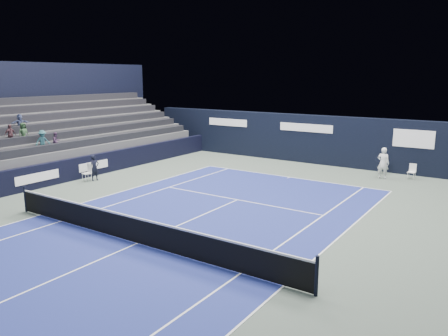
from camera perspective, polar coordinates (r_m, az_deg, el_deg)
The scene contains 12 objects.
ground at distance 16.62m, azimuth -6.39°, elevation -7.67°, with size 48.00×48.00×0.00m, color #4B594F.
court_surface at distance 15.25m, azimuth -11.30°, elevation -9.65°, with size 10.97×23.77×0.01m, color navy.
folding_chair_back_a at distance 26.88m, azimuth 20.03°, elevation 0.36°, with size 0.40×0.38×0.87m.
folding_chair_back_b at distance 26.00m, azimuth 23.36°, elevation -0.29°, with size 0.41×0.39×0.86m.
line_judge_chair at distance 24.54m, azimuth -17.35°, elevation -0.42°, with size 0.48×0.47×0.93m.
line_judge at distance 24.53m, azimuth -16.55°, elevation 0.02°, with size 0.51×0.33×1.40m, color black.
court_markings at distance 15.25m, azimuth -11.30°, elevation -9.63°, with size 11.03×23.83×0.00m.
tennis_net at distance 15.07m, azimuth -11.38°, elevation -7.86°, with size 12.90×0.10×1.10m.
back_sponsor_wall at distance 28.57m, azimuth 12.67°, elevation 3.60°, with size 26.00×0.63×3.10m.
side_barrier_left at distance 25.77m, azimuth -16.93°, elevation 0.33°, with size 0.33×22.00×1.20m.
spectator_stand at distance 29.13m, azimuth -20.29°, elevation 4.10°, with size 6.00×18.00×6.40m.
tennis_player at distance 25.49m, azimuth 20.07°, elevation 0.62°, with size 0.65×0.83×1.74m.
Camera 1 is at (10.19, -9.89, 5.56)m, focal length 35.00 mm.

